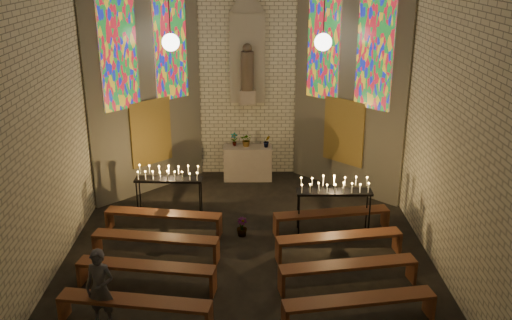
# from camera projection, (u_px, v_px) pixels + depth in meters

# --- Properties ---
(floor) EXTENTS (12.00, 12.00, 0.00)m
(floor) POSITION_uv_depth(u_px,v_px,m) (247.00, 277.00, 11.76)
(floor) COLOR black
(floor) RESTS_ON ground
(room) EXTENTS (8.22, 12.43, 7.00)m
(room) POSITION_uv_depth(u_px,v_px,m) (247.00, 67.00, 13.66)
(room) COLOR beige
(room) RESTS_ON ground
(altar) EXTENTS (1.40, 0.60, 1.00)m
(altar) POSITION_uv_depth(u_px,v_px,m) (248.00, 163.00, 16.72)
(altar) COLOR #AA9C8B
(altar) RESTS_ON ground
(flower_vase_left) EXTENTS (0.23, 0.18, 0.40)m
(flower_vase_left) POSITION_uv_depth(u_px,v_px,m) (234.00, 139.00, 16.56)
(flower_vase_left) COLOR #4C723F
(flower_vase_left) RESTS_ON altar
(flower_vase_center) EXTENTS (0.40, 0.36, 0.39)m
(flower_vase_center) POSITION_uv_depth(u_px,v_px,m) (247.00, 140.00, 16.51)
(flower_vase_center) COLOR #4C723F
(flower_vase_center) RESTS_ON altar
(flower_vase_right) EXTENTS (0.23, 0.21, 0.35)m
(flower_vase_right) POSITION_uv_depth(u_px,v_px,m) (267.00, 141.00, 16.45)
(flower_vase_right) COLOR #4C723F
(flower_vase_right) RESTS_ON altar
(aisle_flower_pot) EXTENTS (0.33, 0.33, 0.45)m
(aisle_flower_pot) POSITION_uv_depth(u_px,v_px,m) (242.00, 227.00, 13.39)
(aisle_flower_pot) COLOR #4C723F
(aisle_flower_pot) RESTS_ON ground
(votive_stand_left) EXTENTS (1.70, 0.47, 1.23)m
(votive_stand_left) POSITION_uv_depth(u_px,v_px,m) (168.00, 176.00, 14.20)
(votive_stand_left) COLOR black
(votive_stand_left) RESTS_ON ground
(votive_stand_right) EXTENTS (1.77, 0.43, 1.30)m
(votive_stand_right) POSITION_uv_depth(u_px,v_px,m) (334.00, 188.00, 13.32)
(votive_stand_right) COLOR black
(votive_stand_right) RESTS_ON ground
(pew_left_0) EXTENTS (2.79, 0.82, 0.53)m
(pew_left_0) POSITION_uv_depth(u_px,v_px,m) (163.00, 216.00, 13.47)
(pew_left_0) COLOR brown
(pew_left_0) RESTS_ON ground
(pew_right_0) EXTENTS (2.79, 0.82, 0.53)m
(pew_right_0) POSITION_uv_depth(u_px,v_px,m) (332.00, 215.00, 13.52)
(pew_right_0) COLOR brown
(pew_right_0) RESTS_ON ground
(pew_left_1) EXTENTS (2.79, 0.82, 0.53)m
(pew_left_1) POSITION_uv_depth(u_px,v_px,m) (155.00, 240.00, 12.34)
(pew_left_1) COLOR brown
(pew_left_1) RESTS_ON ground
(pew_right_1) EXTENTS (2.79, 0.82, 0.53)m
(pew_right_1) POSITION_uv_depth(u_px,v_px,m) (339.00, 239.00, 12.39)
(pew_right_1) COLOR brown
(pew_right_1) RESTS_ON ground
(pew_left_2) EXTENTS (2.79, 0.82, 0.53)m
(pew_left_2) POSITION_uv_depth(u_px,v_px,m) (146.00, 269.00, 11.22)
(pew_left_2) COLOR brown
(pew_left_2) RESTS_ON ground
(pew_right_2) EXTENTS (2.79, 0.82, 0.53)m
(pew_right_2) POSITION_uv_depth(u_px,v_px,m) (348.00, 268.00, 11.26)
(pew_right_2) COLOR brown
(pew_right_2) RESTS_ON ground
(pew_left_3) EXTENTS (2.79, 0.82, 0.53)m
(pew_left_3) POSITION_uv_depth(u_px,v_px,m) (134.00, 304.00, 10.09)
(pew_left_3) COLOR brown
(pew_left_3) RESTS_ON ground
(pew_right_3) EXTENTS (2.79, 0.82, 0.53)m
(pew_right_3) POSITION_uv_depth(u_px,v_px,m) (359.00, 303.00, 10.13)
(pew_right_3) COLOR brown
(pew_right_3) RESTS_ON ground
(visitor) EXTENTS (0.60, 0.45, 1.47)m
(visitor) POSITION_uv_depth(u_px,v_px,m) (100.00, 288.00, 10.03)
(visitor) COLOR #474851
(visitor) RESTS_ON ground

